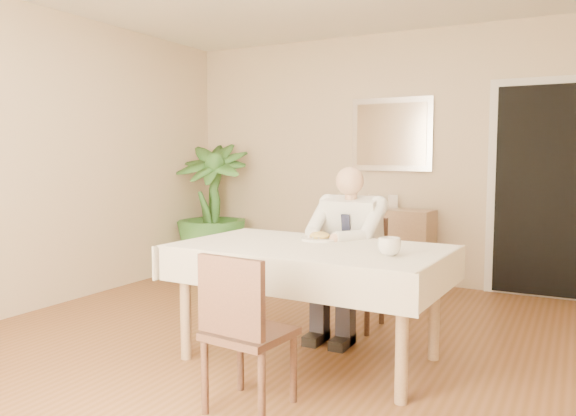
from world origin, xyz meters
The scene contains 17 objects.
room centered at (0.00, 0.00, 1.30)m, with size 5.00×5.02×2.60m.
doorway centered at (1.55, 2.46, 1.00)m, with size 0.96×0.07×2.10m.
mirror centered at (0.10, 2.47, 1.55)m, with size 0.86×0.04×0.76m.
dining_table centered at (0.35, -0.01, 0.67)m, with size 1.76×1.10×0.75m.
chair_far centered at (0.35, 0.86, 0.47)m, with size 0.44×0.44×0.84m.
chair_near centered at (0.38, -0.88, 0.47)m, with size 0.43×0.44×0.84m.
seated_man centered at (0.35, 0.58, 0.69)m, with size 0.48×0.72×1.24m.
plate centered at (0.31, 0.23, 0.76)m, with size 0.26×0.26×0.02m, color white.
food centered at (0.31, 0.23, 0.78)m, with size 0.14×0.14×0.06m, color olive.
knife centered at (0.35, 0.17, 0.78)m, with size 0.01×0.01×0.13m, color silver.
fork centered at (0.27, 0.17, 0.78)m, with size 0.01×0.01×0.13m, color silver.
coffee_mug centered at (0.92, -0.14, 0.81)m, with size 0.13×0.13×0.11m, color white.
sideboard centered at (0.10, 2.32, 0.39)m, with size 0.98×0.33×0.79m, color tan.
photo_frame_left centered at (-0.37, 2.33, 0.86)m, with size 0.10×0.02×0.14m, color silver.
photo_frame_center centered at (-0.05, 2.38, 0.86)m, with size 0.10×0.02×0.14m, color silver.
photo_frame_right centered at (0.16, 2.39, 0.86)m, with size 0.10×0.02×0.14m, color silver.
potted_palm centered at (-1.88, 2.05, 0.73)m, with size 0.82×0.82×1.47m, color #2D5E23.
Camera 1 is at (1.88, -3.24, 1.33)m, focal length 35.00 mm.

